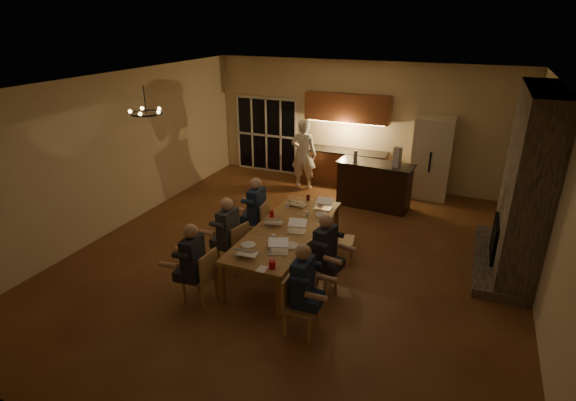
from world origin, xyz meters
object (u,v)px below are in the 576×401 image
Objects in this scene: dining_table at (287,247)px; chair_right_mid at (322,267)px; chandelier at (146,113)px; laptop_c at (274,217)px; laptop_e at (298,200)px; chair_right_near at (302,306)px; chair_left_near at (199,276)px; plate_near at (290,245)px; chair_left_far at (255,223)px; laptop_b at (278,246)px; mug_back at (287,206)px; bar_island at (374,185)px; plate_left at (248,245)px; bar_bottle at (356,155)px; person_left_mid at (228,235)px; laptop_a at (247,248)px; bar_blender at (397,157)px; mug_front at (274,238)px; redcup_far at (321,200)px; can_silver at (269,244)px; plate_far at (322,215)px; chair_left_mid at (232,246)px; chair_right_far at (342,239)px; mug_mid at (307,214)px; can_cola at (308,198)px; standing_person at (304,154)px; laptop_f at (323,203)px; person_left_near at (194,265)px; redcup_mid at (272,214)px; person_right_near at (302,288)px; person_right_mid at (325,254)px; person_left_far at (257,211)px; redcup_near at (272,265)px.

chair_right_mid is (0.83, -0.52, 0.07)m from dining_table.
chandelier is 1.65× the size of laptop_c.
chair_right_near is at bearing 118.43° from laptop_e.
chair_left_near is 3.18× the size of plate_near.
chair_left_far is at bearing 39.59° from chair_right_near.
chair_right_near is 2.78× the size of laptop_b.
bar_island is at bearing 65.03° from mug_back.
bar_bottle reaches higher than plate_left.
dining_table is at bearing 122.70° from person_left_mid.
laptop_a is 0.70× the size of bar_blender.
chair_left_far is 3.55× the size of plate_left.
redcup_far is at bearing 83.72° from mug_front.
can_silver is 4.21m from bar_blender.
plate_far is at bearing 30.06° from chandelier.
bar_bottle reaches higher than can_silver.
dining_table is 1.75m from chair_left_near.
mug_back is (0.53, 1.26, 0.36)m from chair_left_mid.
chair_right_far is 3.71× the size of bar_bottle.
laptop_c reaches higher than mug_mid.
chair_right_near is 7.42× the size of can_cola.
can_silver is 2.13m from can_cola.
standing_person reaches higher than laptop_f.
chair_right_mid is 1.36m from laptop_c.
bar_blender is (2.18, 4.82, 0.62)m from person_left_near.
plate_far is (1.29, 1.29, 0.07)m from person_left_mid.
redcup_mid is at bearing -85.12° from laptop_a.
dining_table is 1.17m from laptop_e.
can_silver is at bearing -101.53° from laptop_f.
chandelier reaches higher than laptop_a.
chair_right_mid is 3.85m from bar_blender.
mug_back is at bearing 26.73° from person_right_near.
laptop_f is at bearing 158.94° from chair_left_near.
bar_bottle is at bearing -113.83° from laptop_c.
bar_island is 4.20m from person_left_mid.
mug_back is at bearing 100.89° from standing_person.
bar_island is 4.95m from chair_right_near.
bar_island is 5.44× the size of laptop_c.
standing_person reaches higher than chair_left_near.
person_right_mid is 11.50× the size of redcup_mid.
chair_right_mid is 3.55× the size of plate_left.
person_left_far is 11.50× the size of redcup_near.
person_left_far is at bearing 69.82° from person_right_mid.
person_right_near is at bearing -41.96° from can_silver.
person_right_near reaches higher than chair_right_near.
plate_near is at bearing 30.61° from person_right_near.
laptop_a is (0.68, -0.58, 0.17)m from person_left_mid.
mug_mid is 0.38× the size of plate_far.
chair_left_near is 1.00× the size of chair_left_mid.
dining_table is 1.08m from person_left_mid.
laptop_e is at bearing 168.76° from chair_left_near.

